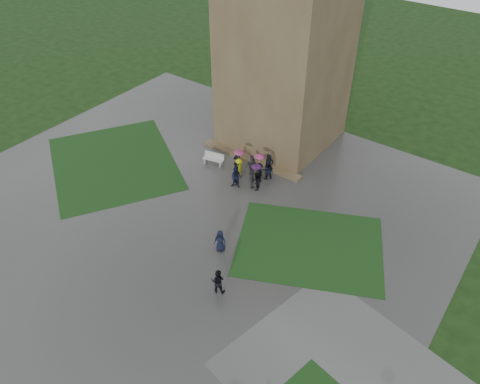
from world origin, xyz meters
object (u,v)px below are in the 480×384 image
Objects in this scene: pedestrian_near at (218,281)px; tower at (287,32)px; pedestrian_mid at (220,241)px; bench at (214,159)px.

tower is at bearing -92.69° from pedestrian_near.
tower reaches higher than pedestrian_near.
pedestrian_mid is at bearing -72.88° from tower.
bench is at bearing -73.41° from pedestrian_near.
tower is 19.17m from pedestrian_near.
bench is at bearing -107.60° from tower.
tower is 10.87m from bench.
pedestrian_near is at bearing -69.43° from tower.
pedestrian_mid is at bearing -77.45° from pedestrian_near.
pedestrian_mid is (4.19, -13.60, -8.21)m from tower.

